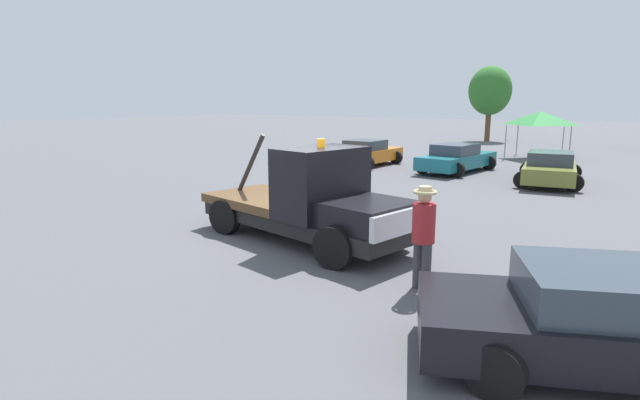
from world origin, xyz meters
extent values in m
plane|color=#545459|center=(0.00, 0.00, 0.00)|extent=(160.00, 160.00, 0.00)
cube|color=black|center=(0.00, 0.00, 0.53)|extent=(5.95, 2.98, 0.35)
cube|color=black|center=(2.01, -0.42, 0.98)|extent=(1.92, 2.05, 0.55)
cube|color=silver|center=(2.84, -0.59, 0.95)|extent=(0.50, 1.85, 0.50)
cube|color=black|center=(0.61, -0.13, 1.50)|extent=(1.65, 2.28, 1.59)
cube|color=brown|center=(-1.39, 0.29, 0.81)|extent=(3.21, 2.61, 0.22)
cylinder|color=black|center=(-1.96, 0.41, 1.70)|extent=(1.19, 0.36, 1.63)
cylinder|color=orange|center=(0.61, -0.13, 2.39)|extent=(0.18, 0.18, 0.20)
cylinder|color=black|center=(2.13, 0.56, 0.44)|extent=(0.88, 0.26, 0.88)
cylinder|color=black|center=(1.73, -1.36, 0.44)|extent=(0.88, 0.26, 0.88)
cylinder|color=black|center=(-1.61, 1.34, 0.44)|extent=(0.88, 0.26, 0.88)
cylinder|color=black|center=(-2.01, -0.58, 0.44)|extent=(0.88, 0.26, 0.88)
cube|color=black|center=(6.90, -2.62, 0.54)|extent=(5.57, 3.82, 0.60)
cube|color=#333D47|center=(6.66, -2.73, 1.09)|extent=(2.69, 2.41, 0.50)
cylinder|color=black|center=(4.91, -2.50, 0.34)|extent=(0.68, 0.22, 0.68)
cylinder|color=black|center=(5.62, -4.16, 0.34)|extent=(0.68, 0.22, 0.68)
cylinder|color=#38383D|center=(3.54, -1.41, 0.44)|extent=(0.17, 0.17, 0.88)
cylinder|color=#38383D|center=(3.75, -1.50, 0.44)|extent=(0.17, 0.17, 0.88)
cylinder|color=maroon|center=(3.64, -1.46, 1.23)|extent=(0.40, 0.40, 0.70)
sphere|color=tan|center=(3.64, -1.46, 1.70)|extent=(0.24, 0.24, 0.24)
torus|color=tan|center=(3.64, -1.46, 1.78)|extent=(0.42, 0.42, 0.06)
cylinder|color=tan|center=(3.64, -1.46, 1.83)|extent=(0.22, 0.22, 0.11)
cube|color=orange|center=(-5.37, 13.33, 0.54)|extent=(2.10, 4.43, 0.60)
cube|color=#333D47|center=(-5.38, 13.12, 1.09)|extent=(1.75, 1.90, 0.50)
cylinder|color=black|center=(-6.20, 14.85, 0.34)|extent=(0.68, 0.22, 0.68)
cylinder|color=black|center=(-4.40, 14.77, 0.34)|extent=(0.68, 0.22, 0.68)
cylinder|color=black|center=(-6.34, 11.90, 0.34)|extent=(0.68, 0.22, 0.68)
cylinder|color=black|center=(-4.55, 11.82, 0.34)|extent=(0.68, 0.22, 0.68)
cube|color=#196670|center=(-0.71, 13.56, 0.54)|extent=(2.47, 5.10, 0.60)
cube|color=#333D47|center=(-0.74, 13.31, 1.09)|extent=(1.85, 2.26, 0.50)
cylinder|color=black|center=(-1.31, 15.32, 0.34)|extent=(0.68, 0.22, 0.68)
cylinder|color=black|center=(0.37, 15.08, 0.34)|extent=(0.68, 0.22, 0.68)
cylinder|color=black|center=(-1.78, 12.03, 0.34)|extent=(0.68, 0.22, 0.68)
cylinder|color=black|center=(-0.11, 11.79, 0.34)|extent=(0.68, 0.22, 0.68)
cube|color=olive|center=(3.54, 12.21, 0.54)|extent=(2.46, 4.83, 0.60)
cube|color=#333D47|center=(3.57, 11.98, 1.09)|extent=(1.88, 2.14, 0.50)
cylinder|color=black|center=(2.46, 13.65, 0.34)|extent=(0.68, 0.22, 0.68)
cylinder|color=black|center=(4.20, 13.89, 0.34)|extent=(0.68, 0.22, 0.68)
cylinder|color=black|center=(2.88, 10.53, 0.34)|extent=(0.68, 0.22, 0.68)
cylinder|color=black|center=(4.62, 10.77, 0.34)|extent=(0.68, 0.22, 0.68)
cylinder|color=#9E9EA3|center=(-0.06, 19.94, 0.98)|extent=(0.07, 0.07, 1.95)
cylinder|color=#9E9EA3|center=(2.91, 19.94, 0.98)|extent=(0.07, 0.07, 1.95)
cylinder|color=#9E9EA3|center=(-0.06, 22.91, 0.98)|extent=(0.07, 0.07, 1.95)
cylinder|color=#9E9EA3|center=(2.91, 22.91, 0.98)|extent=(0.07, 0.07, 1.95)
pyramid|color=#287F38|center=(1.42, 21.43, 2.33)|extent=(2.96, 2.96, 0.76)
cylinder|color=brown|center=(-4.53, 32.73, 1.06)|extent=(0.43, 0.43, 2.13)
ellipsoid|color=#2D6B28|center=(-4.53, 32.73, 4.10)|extent=(3.40, 3.40, 3.95)
cube|color=black|center=(-0.92, 4.60, 0.02)|extent=(0.40, 0.40, 0.04)
cone|color=orange|center=(-0.92, 4.60, 0.28)|extent=(0.36, 0.36, 0.55)
camera|label=1|loc=(6.80, -9.53, 3.35)|focal=28.00mm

